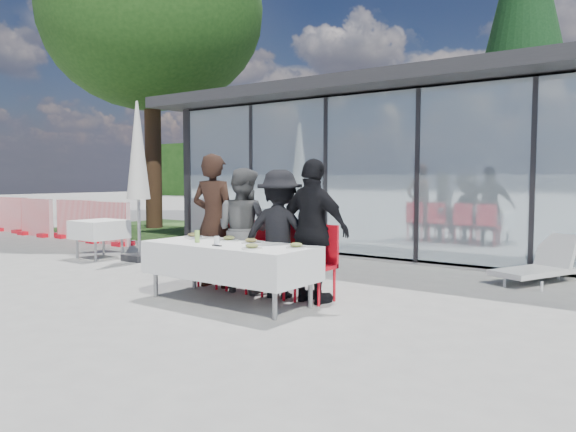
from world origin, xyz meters
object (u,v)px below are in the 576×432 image
object	(u,v)px
diner_chair_c	(285,256)
construction_barriers	(24,218)
diner_b	(243,230)
plate_a	(193,236)
diner_c	(280,234)
juice_bottle	(197,236)
diner_chair_b	(249,252)
diner_a	(214,221)
conifer_tree	(524,33)
dining_table	(229,260)
plate_extra	(252,247)
diner_chair_a	(220,249)
diner_chair_d	(319,259)
plate_b	(229,239)
plate_d	(296,246)
diner_d	(314,231)
market_umbrella	(138,160)
deciduous_tree	(151,15)
lounger	(540,265)
plate_c	(251,241)

from	to	relation	value
diner_chair_c	construction_barriers	bearing A→B (deg)	168.56
diner_b	plate_a	size ratio (longest dim) A/B	6.98
diner_c	juice_bottle	size ratio (longest dim) A/B	10.68
diner_chair_b	plate_a	world-z (taller)	diner_chair_b
diner_a	conifer_tree	xyz separation A→B (m)	(1.00, 12.60, 5.03)
dining_table	plate_extra	xyz separation A→B (m)	(0.59, -0.25, 0.24)
diner_a	plate_extra	distance (m)	1.72
diner_chair_a	plate_extra	distance (m)	1.79
plate_extra	construction_barriers	world-z (taller)	construction_barriers
plate_extra	diner_c	bearing A→B (deg)	107.00
diner_chair_c	diner_chair_d	distance (m)	0.54
diner_chair_b	plate_b	size ratio (longest dim) A/B	3.98
diner_chair_d	plate_d	size ratio (longest dim) A/B	3.98
diner_d	juice_bottle	xyz separation A→B (m)	(-1.26, -0.79, -0.08)
plate_a	conifer_tree	xyz separation A→B (m)	(1.01, 13.00, 5.21)
diner_d	diner_a	bearing A→B (deg)	5.22
diner_a	market_umbrella	xyz separation A→B (m)	(-2.92, 0.98, 0.95)
diner_a	diner_chair_d	size ratio (longest dim) A/B	1.97
diner_b	diner_c	size ratio (longest dim) A/B	1.02
diner_b	diner_c	xyz separation A→B (m)	(0.64, 0.00, -0.01)
juice_bottle	deciduous_tree	bearing A→B (deg)	142.98
dining_table	diner_b	distance (m)	0.77
plate_b	lounger	world-z (taller)	plate_b
lounger	construction_barriers	bearing A→B (deg)	-176.35
lounger	deciduous_tree	xyz separation A→B (m)	(-11.71, 2.45, 6.22)
diner_chair_a	diner_chair_c	world-z (taller)	same
diner_c	plate_b	size ratio (longest dim) A/B	6.87
plate_a	juice_bottle	world-z (taller)	juice_bottle
plate_a	plate_extra	bearing A→B (deg)	-17.99
diner_chair_d	market_umbrella	world-z (taller)	market_umbrella
diner_chair_b	diner_c	bearing A→B (deg)	-10.70
diner_chair_b	diner_d	xyz separation A→B (m)	(1.18, -0.12, 0.37)
diner_chair_a	plate_d	size ratio (longest dim) A/B	3.98
diner_a	diner_chair_c	distance (m)	1.27
diner_chair_c	diner_d	xyz separation A→B (m)	(0.54, -0.12, 0.37)
plate_d	juice_bottle	world-z (taller)	juice_bottle
diner_chair_a	dining_table	bearing A→B (deg)	-40.65
juice_bottle	lounger	distance (m)	5.13
construction_barriers	diner_chair_d	bearing A→B (deg)	-10.91
diner_a	diner_chair_a	size ratio (longest dim) A/B	1.97
diner_b	diner_chair_b	size ratio (longest dim) A/B	1.75
diner_a	plate_a	world-z (taller)	diner_a
diner_chair_a	diner_chair_d	bearing A→B (deg)	0.00
diner_b	plate_c	bearing A→B (deg)	137.07
plate_c	plate_extra	xyz separation A→B (m)	(0.38, -0.44, 0.00)
diner_b	plate_c	distance (m)	0.69
diner_c	plate_b	distance (m)	0.67
diner_chair_d	plate_d	xyz separation A→B (m)	(0.09, -0.62, 0.24)
plate_extra	conifer_tree	distance (m)	14.46
plate_d	market_umbrella	size ratio (longest dim) A/B	0.08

